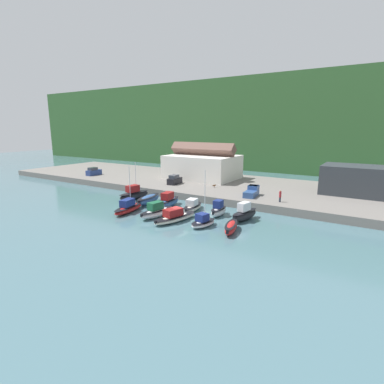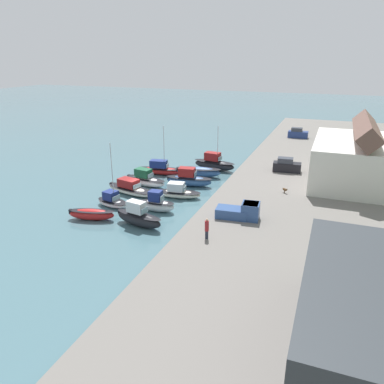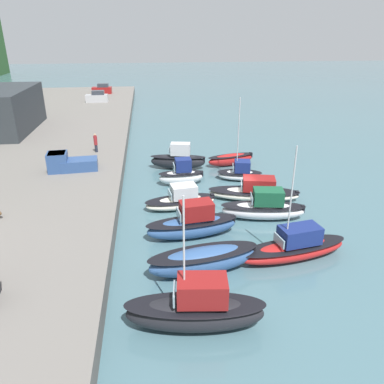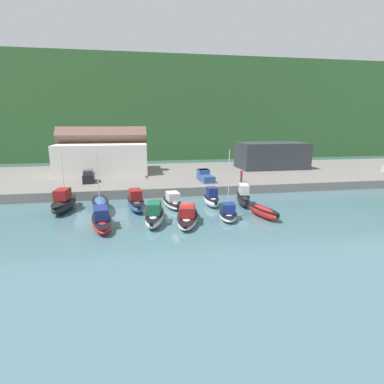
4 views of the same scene
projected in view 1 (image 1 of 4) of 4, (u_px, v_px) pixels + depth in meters
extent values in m
plane|color=#476B75|center=(178.00, 218.00, 48.17)|extent=(320.00, 320.00, 0.00)
cube|color=#335B2D|center=(303.00, 125.00, 114.33)|extent=(240.00, 53.92, 30.71)
cube|color=slate|center=(240.00, 188.00, 68.79)|extent=(134.15, 28.87, 1.43)
cube|color=silver|center=(202.00, 167.00, 77.00)|extent=(17.16, 12.80, 5.93)
cube|color=brown|center=(202.00, 149.00, 76.03)|extent=(17.50, 3.30, 3.30)
cube|color=#2D3338|center=(363.00, 181.00, 57.88)|extent=(14.65, 8.54, 5.66)
cube|color=slate|center=(361.00, 184.00, 54.39)|extent=(13.91, 0.10, 3.39)
ellipsoid|color=black|center=(134.00, 195.00, 60.70)|extent=(2.85, 7.36, 1.67)
ellipsoid|color=black|center=(134.00, 193.00, 60.58)|extent=(2.94, 7.51, 0.12)
cube|color=maroon|center=(133.00, 189.00, 60.11)|extent=(1.82, 2.67, 1.32)
cube|color=#8CA5B2|center=(138.00, 188.00, 61.23)|extent=(1.40, 0.25, 0.66)
cylinder|color=silver|center=(136.00, 177.00, 60.32)|extent=(0.10, 0.10, 5.87)
ellipsoid|color=#33568E|center=(149.00, 199.00, 57.26)|extent=(3.25, 7.37, 1.68)
ellipsoid|color=black|center=(149.00, 197.00, 57.14)|extent=(3.35, 7.53, 0.12)
cube|color=black|center=(139.00, 202.00, 54.12)|extent=(0.40, 0.34, 0.56)
ellipsoid|color=#33568E|center=(168.00, 203.00, 55.07)|extent=(2.87, 7.00, 1.52)
ellipsoid|color=black|center=(168.00, 200.00, 54.96)|extent=(2.97, 7.15, 0.12)
cube|color=maroon|center=(167.00, 196.00, 54.47)|extent=(1.79, 2.56, 1.28)
cube|color=#8CA5B2|center=(171.00, 195.00, 55.70)|extent=(1.34, 0.28, 0.64)
cube|color=black|center=(159.00, 205.00, 52.13)|extent=(0.39, 0.33, 0.56)
ellipsoid|color=white|center=(193.00, 208.00, 52.84)|extent=(2.98, 6.37, 0.97)
ellipsoid|color=black|center=(193.00, 206.00, 52.77)|extent=(3.08, 6.51, 0.12)
cube|color=silver|center=(192.00, 202.00, 52.35)|extent=(1.86, 2.36, 1.14)
cube|color=#8CA5B2|center=(195.00, 202.00, 53.48)|extent=(1.40, 0.31, 0.57)
cube|color=black|center=(186.00, 211.00, 50.19)|extent=(0.40, 0.33, 0.56)
ellipsoid|color=silver|center=(219.00, 212.00, 49.51)|extent=(1.94, 4.49, 1.43)
ellipsoid|color=black|center=(219.00, 209.00, 49.40)|extent=(2.01, 4.58, 0.12)
cube|color=navy|center=(218.00, 204.00, 49.04)|extent=(1.36, 1.61, 1.26)
cube|color=#8CA5B2|center=(220.00, 204.00, 49.86)|extent=(1.16, 0.16, 0.63)
cube|color=black|center=(213.00, 213.00, 47.66)|extent=(0.37, 0.30, 0.56)
ellipsoid|color=black|center=(245.00, 215.00, 47.00)|extent=(2.67, 6.24, 1.65)
ellipsoid|color=black|center=(245.00, 212.00, 46.88)|extent=(2.75, 6.37, 0.12)
cube|color=silver|center=(244.00, 207.00, 46.47)|extent=(1.55, 2.30, 1.31)
cube|color=#8CA5B2|center=(248.00, 206.00, 47.38)|extent=(1.06, 0.30, 0.66)
cube|color=black|center=(234.00, 217.00, 44.87)|extent=(0.41, 0.34, 0.56)
ellipsoid|color=red|center=(129.00, 209.00, 51.76)|extent=(3.26, 7.99, 1.16)
ellipsoid|color=black|center=(129.00, 206.00, 51.67)|extent=(3.37, 8.16, 0.12)
cube|color=navy|center=(127.00, 203.00, 51.16)|extent=(1.91, 2.93, 1.19)
cube|color=#8CA5B2|center=(132.00, 202.00, 52.56)|extent=(1.32, 0.33, 0.60)
cylinder|color=silver|center=(130.00, 185.00, 51.44)|extent=(0.10, 0.10, 6.82)
ellipsoid|color=silver|center=(157.00, 213.00, 48.84)|extent=(3.01, 6.98, 1.34)
ellipsoid|color=black|center=(157.00, 210.00, 48.75)|extent=(3.11, 7.12, 0.12)
cube|color=#195638|center=(155.00, 206.00, 48.33)|extent=(1.83, 2.57, 1.23)
cube|color=#8CA5B2|center=(161.00, 205.00, 49.34)|extent=(1.33, 0.31, 0.62)
cube|color=black|center=(142.00, 216.00, 46.43)|extent=(0.40, 0.33, 0.56)
ellipsoid|color=white|center=(175.00, 218.00, 46.64)|extent=(4.01, 8.44, 0.97)
ellipsoid|color=black|center=(175.00, 216.00, 46.57)|extent=(4.14, 8.62, 0.12)
cube|color=maroon|center=(173.00, 212.00, 46.14)|extent=(2.29, 3.16, 1.14)
cube|color=#8CA5B2|center=(181.00, 211.00, 47.27)|extent=(1.53, 0.44, 0.57)
cube|color=black|center=(156.00, 223.00, 43.92)|extent=(0.41, 0.35, 0.56)
ellipsoid|color=white|center=(203.00, 224.00, 44.14)|extent=(2.86, 4.81, 0.91)
ellipsoid|color=black|center=(203.00, 222.00, 44.08)|extent=(2.96, 4.92, 0.12)
cube|color=navy|center=(202.00, 217.00, 43.77)|extent=(1.79, 1.84, 1.13)
cube|color=#8CA5B2|center=(206.00, 217.00, 44.47)|extent=(1.35, 0.37, 0.56)
cylinder|color=silver|center=(205.00, 195.00, 43.50)|extent=(0.10, 0.10, 7.50)
ellipsoid|color=red|center=(231.00, 228.00, 41.74)|extent=(2.75, 5.67, 1.34)
ellipsoid|color=black|center=(231.00, 224.00, 41.64)|extent=(2.83, 5.80, 0.12)
cube|color=black|center=(227.00, 232.00, 39.25)|extent=(0.42, 0.36, 0.56)
cube|color=navy|center=(94.00, 173.00, 82.71)|extent=(1.84, 4.21, 1.40)
cube|color=#333842|center=(93.00, 169.00, 82.22)|extent=(1.55, 2.32, 0.76)
cube|color=black|center=(175.00, 181.00, 69.83)|extent=(2.14, 4.33, 1.40)
cube|color=#333842|center=(174.00, 176.00, 69.33)|extent=(1.72, 2.43, 0.76)
cube|color=#2D4C84|center=(250.00, 194.00, 56.70)|extent=(2.33, 3.69, 1.10)
cube|color=#2D4C84|center=(253.00, 190.00, 58.39)|extent=(2.07, 2.06, 1.90)
cube|color=#2D333D|center=(254.00, 187.00, 58.24)|extent=(1.95, 1.78, 0.50)
cylinder|color=#232838|center=(280.00, 200.00, 52.86)|extent=(0.32, 0.32, 0.85)
cylinder|color=maroon|center=(280.00, 194.00, 52.66)|extent=(0.40, 0.40, 1.05)
sphere|color=tan|center=(280.00, 191.00, 52.53)|extent=(0.24, 0.24, 0.24)
cylinder|color=brown|center=(214.00, 187.00, 65.68)|extent=(0.12, 0.12, 0.28)
ellipsoid|color=brown|center=(214.00, 185.00, 65.62)|extent=(0.74, 0.81, 0.36)
sphere|color=brown|center=(216.00, 185.00, 65.70)|extent=(0.22, 0.22, 0.22)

